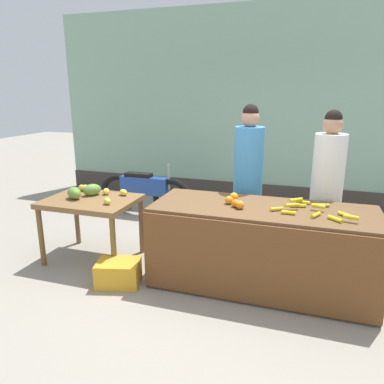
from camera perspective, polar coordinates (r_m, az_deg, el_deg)
The scene contains 12 objects.
ground_plane at distance 4.11m, azimuth 3.65°, elevation -13.16°, with size 24.00×24.00×0.00m, color gray.
market_wall_back at distance 6.60m, azimuth 10.66°, elevation 12.52°, with size 7.63×0.23×3.38m.
fruit_stall_counter at distance 3.83m, azimuth 10.73°, elevation -8.50°, with size 2.22×0.86×0.85m.
side_table_wooden at distance 4.43m, azimuth -15.50°, elevation -2.21°, with size 1.04×0.78×0.76m.
banana_bunch_pile at distance 3.67m, azimuth 18.18°, elevation -2.53°, with size 0.78×0.53×0.07m.
orange_pile at distance 3.70m, azimuth 6.82°, elevation -1.50°, with size 0.22×0.34×0.09m.
mango_papaya_pile at distance 4.49m, azimuth -15.97°, elevation 0.06°, with size 0.72×0.52×0.14m.
vendor_woman_blue_shirt at distance 4.35m, azimuth 8.73°, elevation 1.43°, with size 0.34×0.34×1.83m.
vendor_woman_white_shirt at distance 4.28m, azimuth 20.27°, elevation 0.06°, with size 0.34×0.34×1.79m.
parked_motorcycle at distance 5.95m, azimuth -7.45°, elevation 0.07°, with size 1.60×0.18×0.88m.
produce_crate at distance 3.98m, azimuth -11.45°, elevation -12.33°, with size 0.44×0.32×0.26m, color gold.
produce_sack at distance 4.82m, azimuth -2.81°, elevation -5.67°, with size 0.36×0.30×0.46m, color tan.
Camera 1 is at (0.87, -3.50, 1.96)m, focal length 34.04 mm.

